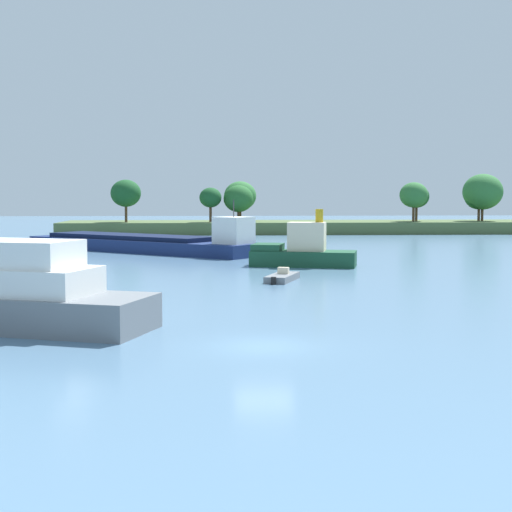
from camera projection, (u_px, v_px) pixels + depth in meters
name	position (u px, v px, depth m)	size (l,w,h in m)	color
ground_plane	(264.00, 346.00, 31.67)	(400.00, 400.00, 0.00)	slate
treeline_island	(330.00, 218.00, 126.59)	(87.30, 14.28, 10.10)	#4C6038
cargo_barge	(144.00, 243.00, 84.69)	(28.53, 24.31, 6.00)	navy
tugboat	(302.00, 251.00, 67.38)	(10.05, 5.82, 5.21)	#19472D
fishing_skiff	(282.00, 277.00, 55.89)	(3.11, 4.97, 0.99)	slate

